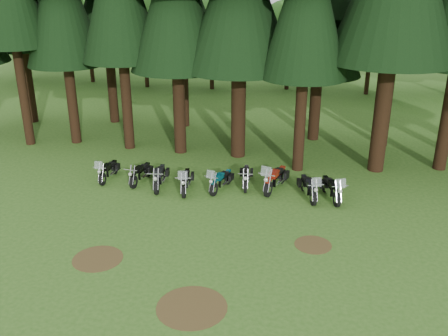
# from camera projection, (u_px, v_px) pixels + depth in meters

# --- Properties ---
(ground) EXTENTS (120.00, 120.00, 0.00)m
(ground) POSITION_uv_depth(u_px,v_px,m) (193.00, 239.00, 19.05)
(ground) COLOR #32621C
(ground) RESTS_ON ground
(decid_0) EXTENTS (8.00, 7.78, 10.00)m
(decid_0) POSITION_uv_depth(u_px,v_px,m) (22.00, 14.00, 43.93)
(decid_0) COLOR black
(decid_0) RESTS_ON ground
(decid_1) EXTENTS (7.91, 7.69, 9.88)m
(decid_1) POSITION_uv_depth(u_px,v_px,m) (89.00, 16.00, 43.28)
(decid_1) COLOR black
(decid_1) RESTS_ON ground
(decid_2) EXTENTS (6.72, 6.53, 8.40)m
(decid_2) POSITION_uv_depth(u_px,v_px,m) (147.00, 29.00, 41.68)
(decid_2) COLOR black
(decid_2) RESTS_ON ground
(decid_3) EXTENTS (6.12, 5.95, 7.65)m
(decid_3) POSITION_uv_depth(u_px,v_px,m) (214.00, 36.00, 41.12)
(decid_3) COLOR black
(decid_3) RESTS_ON ground
(decid_4) EXTENTS (5.93, 5.76, 7.41)m
(decid_4) POSITION_uv_depth(u_px,v_px,m) (292.00, 37.00, 41.10)
(decid_4) COLOR black
(decid_4) RESTS_ON ground
(decid_5) EXTENTS (8.45, 8.21, 10.56)m
(decid_5) POSITION_uv_depth(u_px,v_px,m) (379.00, 16.00, 38.61)
(decid_5) COLOR black
(decid_5) RESTS_ON ground
(dirt_patch_0) EXTENTS (1.80, 1.80, 0.01)m
(dirt_patch_0) POSITION_uv_depth(u_px,v_px,m) (98.00, 259.00, 17.78)
(dirt_patch_0) COLOR #4C3D1E
(dirt_patch_0) RESTS_ON ground
(dirt_patch_1) EXTENTS (1.40, 1.40, 0.01)m
(dirt_patch_1) POSITION_uv_depth(u_px,v_px,m) (313.00, 245.00, 18.67)
(dirt_patch_1) COLOR #4C3D1E
(dirt_patch_1) RESTS_ON ground
(dirt_patch_2) EXTENTS (2.20, 2.20, 0.01)m
(dirt_patch_2) POSITION_uv_depth(u_px,v_px,m) (192.00, 307.00, 15.22)
(dirt_patch_2) COLOR #4C3D1E
(dirt_patch_2) RESTS_ON ground
(motorcycle_0) EXTENTS (0.39, 2.08, 1.32)m
(motorcycle_0) POSITION_uv_depth(u_px,v_px,m) (108.00, 171.00, 24.32)
(motorcycle_0) COLOR black
(motorcycle_0) RESTS_ON ground
(motorcycle_1) EXTENTS (0.39, 2.11, 0.86)m
(motorcycle_1) POSITION_uv_depth(u_px,v_px,m) (141.00, 174.00, 24.01)
(motorcycle_1) COLOR black
(motorcycle_1) RESTS_ON ground
(motorcycle_2) EXTENTS (0.48, 2.29, 0.94)m
(motorcycle_2) POSITION_uv_depth(u_px,v_px,m) (160.00, 178.00, 23.46)
(motorcycle_2) COLOR black
(motorcycle_2) RESTS_ON ground
(motorcycle_3) EXTENTS (0.65, 2.25, 1.41)m
(motorcycle_3) POSITION_uv_depth(u_px,v_px,m) (186.00, 181.00, 23.06)
(motorcycle_3) COLOR black
(motorcycle_3) RESTS_ON ground
(motorcycle_4) EXTENTS (0.80, 2.13, 1.35)m
(motorcycle_4) POSITION_uv_depth(u_px,v_px,m) (221.00, 181.00, 23.16)
(motorcycle_4) COLOR black
(motorcycle_4) RESTS_ON ground
(motorcycle_5) EXTENTS (0.41, 2.13, 0.87)m
(motorcycle_5) POSITION_uv_depth(u_px,v_px,m) (246.00, 177.00, 23.59)
(motorcycle_5) COLOR black
(motorcycle_5) RESTS_ON ground
(motorcycle_6) EXTENTS (0.97, 2.49, 1.58)m
(motorcycle_6) POSITION_uv_depth(u_px,v_px,m) (275.00, 179.00, 23.14)
(motorcycle_6) COLOR black
(motorcycle_6) RESTS_ON ground
(motorcycle_7) EXTENTS (0.98, 2.22, 1.42)m
(motorcycle_7) POSITION_uv_depth(u_px,v_px,m) (309.00, 188.00, 22.35)
(motorcycle_7) COLOR black
(motorcycle_7) RESTS_ON ground
(motorcycle_8) EXTENTS (1.01, 2.23, 1.43)m
(motorcycle_8) POSITION_uv_depth(u_px,v_px,m) (331.00, 189.00, 22.22)
(motorcycle_8) COLOR black
(motorcycle_8) RESTS_ON ground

